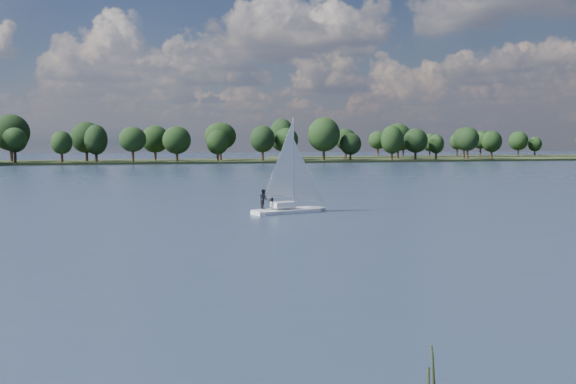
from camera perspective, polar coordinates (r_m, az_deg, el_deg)
name	(u,v)px	position (r m, az deg, el deg)	size (l,w,h in m)	color
ground	(234,179)	(123.03, -4.83, 1.13)	(700.00, 700.00, 0.00)	#233342
far_shore	(174,162)	(233.85, -10.11, 2.61)	(660.00, 40.00, 1.50)	black
far_shore_back	(488,157)	(335.32, 17.33, 2.99)	(220.00, 30.00, 1.40)	black
sailboat	(287,185)	(63.13, -0.12, 0.58)	(7.77, 4.14, 9.86)	silver
treeline	(136,140)	(230.41, -13.34, 4.53)	(561.89, 73.83, 18.09)	black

